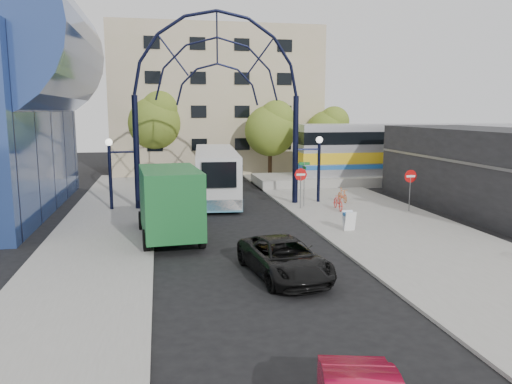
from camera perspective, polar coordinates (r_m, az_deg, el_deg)
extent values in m
plane|color=black|center=(18.51, 0.96, -9.84)|extent=(120.00, 120.00, 0.00)
cube|color=gray|center=(24.83, 17.40, -5.15)|extent=(8.00, 56.00, 0.12)
cube|color=gray|center=(24.04, -17.56, -5.63)|extent=(5.00, 50.00, 0.12)
cylinder|color=black|center=(31.24, -13.49, 4.30)|extent=(0.36, 0.36, 7.00)
cylinder|color=black|center=(32.38, 4.53, 4.70)|extent=(0.36, 0.36, 7.00)
cylinder|color=black|center=(31.51, -16.30, 1.48)|extent=(0.20, 0.20, 4.00)
cylinder|color=black|center=(33.00, 7.18, 2.12)|extent=(0.20, 0.20, 4.00)
sphere|color=white|center=(31.30, -16.48, 5.48)|extent=(0.44, 0.44, 0.44)
sphere|color=white|center=(32.80, 7.25, 5.93)|extent=(0.44, 0.44, 0.44)
cylinder|color=slate|center=(30.69, 5.11, 0.15)|extent=(0.06, 0.06, 2.20)
cylinder|color=red|center=(30.55, 5.14, 2.00)|extent=(0.80, 0.04, 0.80)
cube|color=white|center=(30.52, 5.15, 1.99)|extent=(0.55, 0.02, 0.12)
cylinder|color=slate|center=(31.18, 17.16, -0.09)|extent=(0.06, 0.06, 2.20)
cylinder|color=red|center=(31.04, 17.25, 1.74)|extent=(0.76, 0.04, 0.76)
cube|color=white|center=(31.02, 17.28, 1.73)|extent=(0.55, 0.02, 0.12)
cylinder|color=slate|center=(31.32, 5.52, 0.88)|extent=(0.05, 0.05, 2.80)
cube|color=#146626|center=(31.16, 5.56, 3.25)|extent=(0.70, 0.03, 0.18)
cube|color=#146626|center=(31.19, 5.55, 2.79)|extent=(0.03, 0.70, 0.18)
cube|color=white|center=(25.29, 10.73, -3.32)|extent=(0.55, 0.26, 0.99)
cube|color=white|center=(25.61, 10.44, -3.16)|extent=(0.55, 0.26, 0.99)
cube|color=#1E59A5|center=(25.38, 10.60, -2.51)|extent=(0.55, 0.42, 0.14)
cylinder|color=navy|center=(33.42, -26.37, 15.10)|extent=(9.00, 16.00, 9.00)
cube|color=black|center=(33.66, 24.81, 2.33)|extent=(6.00, 16.00, 5.00)
cube|color=tan|center=(52.42, -4.89, 10.24)|extent=(20.00, 12.00, 14.00)
cube|color=gray|center=(46.04, 20.01, 1.63)|extent=(32.00, 5.00, 0.80)
cube|color=#B7B7BC|center=(45.80, 20.19, 4.73)|extent=(25.00, 3.00, 4.20)
cube|color=gold|center=(45.85, 20.14, 3.98)|extent=(25.10, 3.05, 0.90)
cube|color=black|center=(45.74, 20.26, 5.98)|extent=(25.05, 3.05, 1.00)
cube|color=#1E59A5|center=(45.91, 20.10, 3.11)|extent=(25.10, 3.05, 0.35)
cylinder|color=#382314|center=(44.43, 1.61, 3.05)|extent=(0.36, 0.36, 2.52)
sphere|color=#516B1C|center=(44.20, 1.63, 7.02)|extent=(4.48, 4.48, 4.48)
sphere|color=#516B1C|center=(43.99, 2.36, 8.46)|extent=(3.08, 3.08, 3.08)
cylinder|color=#382314|center=(47.33, -11.39, 3.47)|extent=(0.36, 0.36, 2.88)
sphere|color=#516B1C|center=(47.12, -11.53, 7.73)|extent=(5.12, 5.12, 5.12)
sphere|color=#516B1C|center=(46.81, -10.96, 9.31)|extent=(3.52, 3.52, 3.52)
cylinder|color=#382314|center=(47.99, 8.10, 3.31)|extent=(0.36, 0.36, 2.34)
sphere|color=#516B1C|center=(47.78, 8.18, 6.72)|extent=(4.16, 4.16, 4.16)
sphere|color=#516B1C|center=(47.63, 8.90, 7.95)|extent=(2.86, 2.86, 2.86)
cube|color=silver|center=(34.85, -4.60, 2.30)|extent=(3.68, 12.36, 3.07)
cube|color=#4F92B1|center=(35.03, -4.57, 0.23)|extent=(3.71, 12.36, 0.74)
cube|color=black|center=(34.78, -4.62, 3.34)|extent=(3.72, 12.12, 0.95)
cube|color=black|center=(28.67, -4.23, 1.97)|extent=(2.00, 0.31, 1.48)
cube|color=black|center=(40.87, -4.86, 3.09)|extent=(2.55, 0.40, 1.70)
cylinder|color=black|center=(38.76, -6.70, 0.96)|extent=(0.38, 1.04, 1.02)
cylinder|color=black|center=(38.83, -2.80, 1.02)|extent=(0.38, 1.04, 1.02)
cylinder|color=black|center=(30.59, -6.78, -1.26)|extent=(0.38, 1.04, 1.02)
cylinder|color=black|center=(30.67, -1.84, -1.17)|extent=(0.38, 1.04, 1.02)
cube|color=black|center=(26.39, -10.41, -1.60)|extent=(2.61, 2.71, 2.31)
cube|color=black|center=(27.54, -10.67, -0.16)|extent=(2.10, 0.27, 1.05)
cube|color=#175A28|center=(23.15, -9.76, -0.98)|extent=(2.90, 5.02, 2.94)
cylinder|color=black|center=(26.13, -12.95, -3.25)|extent=(0.35, 1.03, 1.01)
cylinder|color=black|center=(26.34, -7.68, -3.00)|extent=(0.35, 1.03, 1.01)
cylinder|color=black|center=(22.15, -12.44, -5.48)|extent=(0.35, 1.03, 1.01)
cylinder|color=black|center=(22.39, -6.23, -5.16)|extent=(0.35, 1.03, 1.01)
imported|color=black|center=(18.55, 3.24, -7.53)|extent=(3.03, 5.33, 1.40)
imported|color=red|center=(30.71, 9.39, -1.11)|extent=(0.77, 1.86, 0.95)
imported|color=orange|center=(33.38, 9.84, -0.35)|extent=(0.48, 1.51, 0.90)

